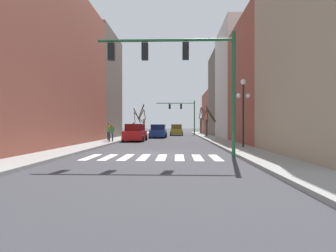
# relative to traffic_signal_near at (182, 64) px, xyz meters

# --- Properties ---
(ground_plane) EXTENTS (240.00, 240.00, 0.00)m
(ground_plane) POSITION_rel_traffic_signal_near_xyz_m (-1.50, 1.30, -4.66)
(ground_plane) COLOR #38383D
(sidewalk_left) EXTENTS (2.12, 90.00, 0.15)m
(sidewalk_left) POSITION_rel_traffic_signal_near_xyz_m (-6.84, 1.30, -4.58)
(sidewalk_left) COLOR gray
(sidewalk_left) RESTS_ON ground_plane
(sidewalk_right) EXTENTS (2.12, 90.00, 0.15)m
(sidewalk_right) POSITION_rel_traffic_signal_near_xyz_m (3.84, 1.30, -4.58)
(sidewalk_right) COLOR gray
(sidewalk_right) RESTS_ON ground_plane
(building_row_left) EXTENTS (6.00, 27.65, 13.23)m
(building_row_left) POSITION_rel_traffic_signal_near_xyz_m (-10.90, 9.02, 1.77)
(building_row_left) COLOR #934C3D
(building_row_left) RESTS_ON ground_plane
(building_row_right) EXTENTS (6.00, 47.20, 13.26)m
(building_row_right) POSITION_rel_traffic_signal_near_xyz_m (7.90, 17.22, 1.16)
(building_row_right) COLOR tan
(building_row_right) RESTS_ON ground_plane
(crosswalk_stripes) EXTENTS (6.75, 2.60, 0.01)m
(crosswalk_stripes) POSITION_rel_traffic_signal_near_xyz_m (-1.50, 0.07, -4.65)
(crosswalk_stripes) COLOR white
(crosswalk_stripes) RESTS_ON ground_plane
(traffic_signal_near) EXTENTS (6.87, 0.28, 6.26)m
(traffic_signal_near) POSITION_rel_traffic_signal_near_xyz_m (0.00, 0.00, 0.00)
(traffic_signal_near) COLOR #236038
(traffic_signal_near) RESTS_ON ground_plane
(traffic_signal_far) EXTENTS (6.34, 0.28, 5.68)m
(traffic_signal_far) POSITION_rel_traffic_signal_near_xyz_m (0.66, 30.08, -0.54)
(traffic_signal_far) COLOR #236038
(traffic_signal_far) RESTS_ON ground_plane
(street_lamp_right_corner) EXTENTS (0.95, 0.36, 4.56)m
(street_lamp_right_corner) POSITION_rel_traffic_signal_near_xyz_m (4.17, 4.71, -1.29)
(street_lamp_right_corner) COLOR black
(street_lamp_right_corner) RESTS_ON sidewalk_right
(car_parked_right_far) EXTENTS (2.18, 4.77, 1.73)m
(car_parked_right_far) POSITION_rel_traffic_signal_near_xyz_m (-2.75, 21.06, -3.85)
(car_parked_right_far) COLOR navy
(car_parked_right_far) RESTS_ON ground_plane
(car_parked_left_far) EXTENTS (2.17, 4.13, 1.76)m
(car_parked_left_far) POSITION_rel_traffic_signal_near_xyz_m (-4.57, 13.55, -3.84)
(car_parked_left_far) COLOR red
(car_parked_left_far) RESTS_ON ground_plane
(car_parked_left_mid) EXTENTS (2.06, 4.36, 1.77)m
(car_parked_left_mid) POSITION_rel_traffic_signal_near_xyz_m (-0.40, 29.36, -3.84)
(car_parked_left_mid) COLOR #A38423
(car_parked_left_mid) RESTS_ON ground_plane
(pedestrian_near_right_corner) EXTENTS (0.58, 0.62, 1.77)m
(pedestrian_near_right_corner) POSITION_rel_traffic_signal_near_xyz_m (-6.88, 11.96, -3.46)
(pedestrian_near_right_corner) COLOR black
(pedestrian_near_right_corner) RESTS_ON sidewalk_left
(pedestrian_waiting_at_curb) EXTENTS (0.67, 0.29, 1.57)m
(pedestrian_waiting_at_curb) POSITION_rel_traffic_signal_near_xyz_m (-6.32, 10.64, -3.58)
(pedestrian_waiting_at_curb) COLOR #282D47
(pedestrian_waiting_at_curb) RESTS_ON sidewalk_left
(street_tree_right_near) EXTENTS (2.08, 1.31, 4.08)m
(street_tree_right_near) POSITION_rel_traffic_signal_near_xyz_m (3.85, 22.13, -2.45)
(street_tree_right_near) COLOR #473828
(street_tree_right_near) RESTS_ON sidewalk_right
(street_tree_right_mid) EXTENTS (1.67, 1.97, 4.01)m
(street_tree_right_mid) POSITION_rel_traffic_signal_near_xyz_m (-6.50, 25.27, -2.83)
(street_tree_right_mid) COLOR #473828
(street_tree_right_mid) RESTS_ON sidewalk_left
(street_tree_right_far) EXTENTS (1.98, 2.89, 5.02)m
(street_tree_right_far) POSITION_rel_traffic_signal_near_xyz_m (4.40, 37.27, -2.23)
(street_tree_right_far) COLOR brown
(street_tree_right_far) RESTS_ON sidewalk_right
(street_tree_left_mid) EXTENTS (1.67, 2.49, 5.54)m
(street_tree_left_mid) POSITION_rel_traffic_signal_near_xyz_m (-6.76, 35.95, -1.91)
(street_tree_left_mid) COLOR brown
(street_tree_left_mid) RESTS_ON sidewalk_left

